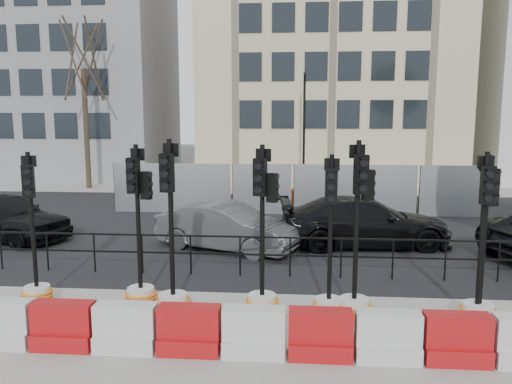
# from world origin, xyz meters

# --- Properties ---
(ground) EXTENTS (120.00, 120.00, 0.00)m
(ground) POSITION_xyz_m (0.00, 0.00, 0.00)
(ground) COLOR #51514C
(ground) RESTS_ON ground
(sidewalk_near) EXTENTS (40.00, 6.00, 0.02)m
(sidewalk_near) POSITION_xyz_m (0.00, -3.00, 0.01)
(sidewalk_near) COLOR gray
(sidewalk_near) RESTS_ON ground
(road) EXTENTS (40.00, 14.00, 0.03)m
(road) POSITION_xyz_m (0.00, 7.00, 0.01)
(road) COLOR black
(road) RESTS_ON ground
(sidewalk_far) EXTENTS (40.00, 4.00, 0.02)m
(sidewalk_far) POSITION_xyz_m (0.00, 16.00, 0.01)
(sidewalk_far) COLOR gray
(sidewalk_far) RESTS_ON ground
(building_grey) EXTENTS (11.00, 9.06, 14.00)m
(building_grey) POSITION_xyz_m (-14.00, 21.99, 7.00)
(building_grey) COLOR gray
(building_grey) RESTS_ON ground
(building_cream) EXTENTS (15.00, 10.06, 18.00)m
(building_cream) POSITION_xyz_m (2.00, 21.99, 9.00)
(building_cream) COLOR beige
(building_cream) RESTS_ON ground
(kerb_railing) EXTENTS (18.00, 0.04, 1.00)m
(kerb_railing) POSITION_xyz_m (0.00, 1.20, 0.69)
(kerb_railing) COLOR black
(kerb_railing) RESTS_ON ground
(heras_fencing) EXTENTS (14.33, 1.72, 2.00)m
(heras_fencing) POSITION_xyz_m (0.57, 9.86, 0.65)
(heras_fencing) COLOR #95989D
(heras_fencing) RESTS_ON ground
(lamp_post_far) EXTENTS (0.12, 0.56, 6.00)m
(lamp_post_far) POSITION_xyz_m (0.50, 14.98, 3.22)
(lamp_post_far) COLOR black
(lamp_post_far) RESTS_ON ground
(tree_bare_far) EXTENTS (2.00, 2.00, 9.00)m
(tree_bare_far) POSITION_xyz_m (-11.00, 15.50, 6.65)
(tree_bare_far) COLOR #473828
(tree_bare_far) RESTS_ON ground
(barrier_row) EXTENTS (12.55, 0.50, 0.80)m
(barrier_row) POSITION_xyz_m (-0.00, -2.80, 0.37)
(barrier_row) COLOR red
(barrier_row) RESTS_ON ground
(traffic_signal_a) EXTENTS (0.62, 0.62, 3.13)m
(traffic_signal_a) POSITION_xyz_m (-5.15, -0.93, 0.65)
(traffic_signal_a) COLOR silver
(traffic_signal_a) RESTS_ON ground
(traffic_signal_b) EXTENTS (0.65, 0.65, 3.28)m
(traffic_signal_b) POSITION_xyz_m (-2.98, -0.89, 0.78)
(traffic_signal_b) COLOR silver
(traffic_signal_b) RESTS_ON ground
(traffic_signal_c) EXTENTS (0.67, 0.67, 3.40)m
(traffic_signal_c) POSITION_xyz_m (-2.24, -1.25, 0.70)
(traffic_signal_c) COLOR silver
(traffic_signal_c) RESTS_ON ground
(traffic_signal_d) EXTENTS (0.65, 0.65, 3.30)m
(traffic_signal_d) POSITION_xyz_m (-0.51, -1.10, 0.79)
(traffic_signal_d) COLOR silver
(traffic_signal_d) RESTS_ON ground
(traffic_signal_e) EXTENTS (0.62, 0.62, 3.13)m
(traffic_signal_e) POSITION_xyz_m (0.77, -1.16, 0.65)
(traffic_signal_e) COLOR silver
(traffic_signal_e) RESTS_ON ground
(traffic_signal_f) EXTENTS (0.67, 0.67, 3.39)m
(traffic_signal_f) POSITION_xyz_m (1.26, -1.19, 0.81)
(traffic_signal_f) COLOR silver
(traffic_signal_f) RESTS_ON ground
(traffic_signal_g) EXTENTS (0.62, 0.62, 3.15)m
(traffic_signal_g) POSITION_xyz_m (3.54, -1.19, 0.65)
(traffic_signal_g) COLOR silver
(traffic_signal_g) RESTS_ON ground
(traffic_signal_h) EXTENTS (0.63, 0.63, 3.20)m
(traffic_signal_h) POSITION_xyz_m (3.49, -1.23, 0.66)
(traffic_signal_h) COLOR silver
(traffic_signal_h) RESTS_ON ground
(car_a) EXTENTS (4.52, 5.53, 1.51)m
(car_a) POSITION_xyz_m (-8.92, 4.20, 0.75)
(car_a) COLOR black
(car_a) RESTS_ON ground
(car_b) EXTENTS (4.27, 5.13, 1.37)m
(car_b) POSITION_xyz_m (-1.85, 3.58, 0.68)
(car_b) COLOR #4A4A4F
(car_b) RESTS_ON ground
(car_c) EXTENTS (3.03, 5.45, 1.47)m
(car_c) POSITION_xyz_m (2.15, 4.35, 0.73)
(car_c) COLOR black
(car_c) RESTS_ON ground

